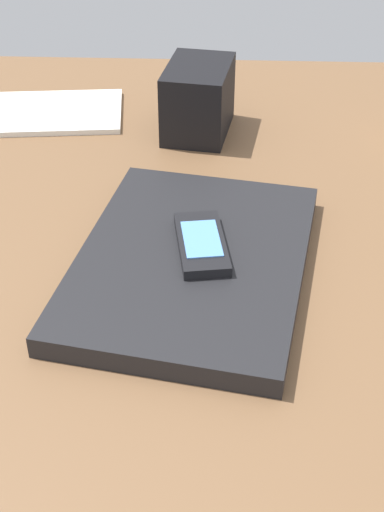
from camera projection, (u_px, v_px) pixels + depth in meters
The scene contains 5 objects.
desk_surface at pixel (201, 277), 79.19cm from camera, with size 120.00×80.00×3.00cm, color brown.
laptop_closed at pixel (192, 262), 76.86cm from camera, with size 32.37×23.30×2.34cm, color black.
cell_phone_on_laptop at pixel (197, 242), 76.81cm from camera, with size 11.44×6.46×1.30cm.
notepad at pixel (55, 112), 108.55cm from camera, with size 14.19×19.58×0.80cm, color white.
desk_organizer at pixel (198, 99), 101.60cm from camera, with size 12.42×8.51×9.70cm, color black.
Camera 1 is at (-62.67, -1.73, 49.95)cm, focal length 51.15 mm.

